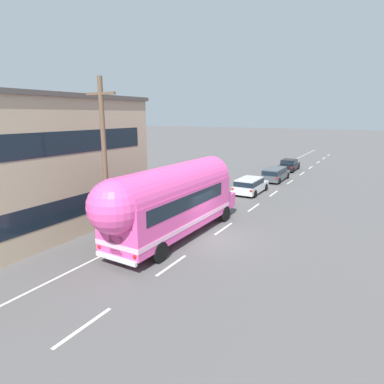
{
  "coord_description": "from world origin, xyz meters",
  "views": [
    {
      "loc": [
        7.71,
        -15.38,
        6.74
      ],
      "look_at": [
        -2.06,
        1.43,
        2.09
      ],
      "focal_mm": 30.47,
      "sensor_mm": 36.0,
      "label": 1
    }
  ],
  "objects_px": {
    "car_second": "(275,173)",
    "car_third": "(289,165)",
    "car_lead": "(250,185)",
    "utility_pole": "(105,162)",
    "painted_bus": "(170,199)"
  },
  "relations": [
    {
      "from": "painted_bus",
      "to": "car_lead",
      "type": "xyz_separation_m",
      "value": [
        -0.05,
        12.51,
        -1.52
      ]
    },
    {
      "from": "car_lead",
      "to": "car_second",
      "type": "relative_size",
      "value": 0.91
    },
    {
      "from": "utility_pole",
      "to": "car_lead",
      "type": "distance_m",
      "value": 15.39
    },
    {
      "from": "utility_pole",
      "to": "car_lead",
      "type": "bearing_deg",
      "value": 81.25
    },
    {
      "from": "utility_pole",
      "to": "car_second",
      "type": "distance_m",
      "value": 21.81
    },
    {
      "from": "car_second",
      "to": "car_third",
      "type": "relative_size",
      "value": 1.07
    },
    {
      "from": "painted_bus",
      "to": "car_third",
      "type": "bearing_deg",
      "value": 90.26
    },
    {
      "from": "car_third",
      "to": "utility_pole",
      "type": "bearing_deg",
      "value": -94.4
    },
    {
      "from": "car_lead",
      "to": "car_third",
      "type": "relative_size",
      "value": 0.98
    },
    {
      "from": "painted_bus",
      "to": "car_third",
      "type": "relative_size",
      "value": 2.58
    },
    {
      "from": "utility_pole",
      "to": "car_third",
      "type": "bearing_deg",
      "value": 85.6
    },
    {
      "from": "car_lead",
      "to": "car_second",
      "type": "xyz_separation_m",
      "value": [
        0.3,
        6.58,
        0.01
      ]
    },
    {
      "from": "car_lead",
      "to": "utility_pole",
      "type": "bearing_deg",
      "value": -98.75
    },
    {
      "from": "utility_pole",
      "to": "car_third",
      "type": "distance_m",
      "value": 28.92
    },
    {
      "from": "utility_pole",
      "to": "car_second",
      "type": "height_order",
      "value": "utility_pole"
    }
  ]
}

